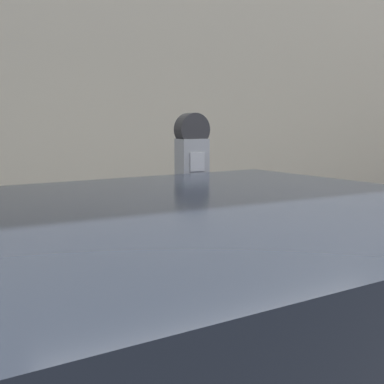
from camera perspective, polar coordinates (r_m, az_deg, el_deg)
The scene contains 2 objects.
sidewalk at distance 4.55m, azimuth -4.20°, elevation -12.88°, with size 24.00×2.80×0.10m.
parking_meter at distance 3.29m, azimuth 0.00°, elevation 0.81°, with size 0.20×0.13×1.59m.
Camera 1 is at (-1.87, -1.63, 1.64)m, focal length 50.00 mm.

